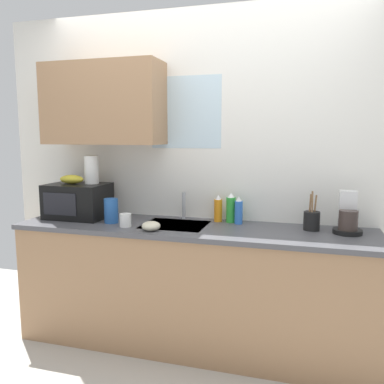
% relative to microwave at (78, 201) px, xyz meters
% --- Properties ---
extents(kitchen_wall_assembly, '(3.35, 0.42, 2.50)m').
position_rel_microwave_xyz_m(kitchen_wall_assembly, '(0.82, 0.26, 0.32)').
color(kitchen_wall_assembly, white).
rests_on(kitchen_wall_assembly, ground).
extents(counter_unit, '(2.58, 0.63, 0.90)m').
position_rel_microwave_xyz_m(counter_unit, '(0.95, -0.05, -0.58)').
color(counter_unit, '#9E7551').
rests_on(counter_unit, ground).
extents(sink_faucet, '(0.03, 0.03, 0.21)m').
position_rel_microwave_xyz_m(sink_faucet, '(0.82, 0.19, -0.03)').
color(sink_faucet, '#B2B5BA').
rests_on(sink_faucet, counter_unit).
extents(microwave, '(0.46, 0.35, 0.27)m').
position_rel_microwave_xyz_m(microwave, '(0.00, 0.00, 0.00)').
color(microwave, black).
rests_on(microwave, counter_unit).
extents(banana_bunch, '(0.20, 0.11, 0.07)m').
position_rel_microwave_xyz_m(banana_bunch, '(-0.05, 0.00, 0.17)').
color(banana_bunch, gold).
rests_on(banana_bunch, microwave).
extents(paper_towel_roll, '(0.11, 0.11, 0.22)m').
position_rel_microwave_xyz_m(paper_towel_roll, '(0.10, 0.05, 0.24)').
color(paper_towel_roll, white).
rests_on(paper_towel_roll, microwave).
extents(coffee_maker, '(0.19, 0.21, 0.28)m').
position_rel_microwave_xyz_m(coffee_maker, '(2.01, 0.06, -0.03)').
color(coffee_maker, black).
rests_on(coffee_maker, counter_unit).
extents(dish_soap_bottle_orange, '(0.06, 0.06, 0.20)m').
position_rel_microwave_xyz_m(dish_soap_bottle_orange, '(1.10, 0.17, -0.04)').
color(dish_soap_bottle_orange, orange).
rests_on(dish_soap_bottle_orange, counter_unit).
extents(dish_soap_bottle_green, '(0.07, 0.07, 0.22)m').
position_rel_microwave_xyz_m(dish_soap_bottle_green, '(1.20, 0.16, -0.03)').
color(dish_soap_bottle_green, green).
rests_on(dish_soap_bottle_green, counter_unit).
extents(dish_soap_bottle_blue, '(0.06, 0.06, 0.21)m').
position_rel_microwave_xyz_m(dish_soap_bottle_blue, '(1.26, 0.13, -0.04)').
color(dish_soap_bottle_blue, blue).
rests_on(dish_soap_bottle_blue, counter_unit).
extents(cereal_canister, '(0.10, 0.10, 0.18)m').
position_rel_microwave_xyz_m(cereal_canister, '(0.34, -0.10, -0.04)').
color(cereal_canister, '#2659A5').
rests_on(cereal_canister, counter_unit).
extents(mug_white, '(0.08, 0.08, 0.09)m').
position_rel_microwave_xyz_m(mug_white, '(0.50, -0.19, -0.09)').
color(mug_white, white).
rests_on(mug_white, counter_unit).
extents(utensil_crock, '(0.11, 0.11, 0.28)m').
position_rel_microwave_xyz_m(utensil_crock, '(1.78, 0.07, -0.07)').
color(utensil_crock, black).
rests_on(utensil_crock, counter_unit).
extents(small_bowl, '(0.13, 0.13, 0.06)m').
position_rel_microwave_xyz_m(small_bowl, '(0.72, -0.25, -0.10)').
color(small_bowl, beige).
rests_on(small_bowl, counter_unit).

